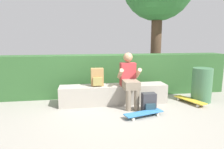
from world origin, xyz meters
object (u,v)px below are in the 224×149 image
at_px(backpack_on_bench, 97,77).
at_px(skateboard_near_person, 144,113).
at_px(backpack_on_ground, 149,103).
at_px(person_skater, 129,78).
at_px(trash_bin, 202,85).
at_px(skateboard_beside_bench, 190,100).
at_px(bench_main, 114,94).

bearing_deg(backpack_on_bench, skateboard_near_person, -48.12).
bearing_deg(backpack_on_ground, person_skater, 123.19).
height_order(backpack_on_ground, trash_bin, trash_bin).
bearing_deg(skateboard_beside_bench, person_skater, 177.15).
distance_m(bench_main, backpack_on_bench, 0.56).
bearing_deg(skateboard_near_person, backpack_on_ground, 53.05).
distance_m(skateboard_near_person, backpack_on_bench, 1.34).
xyz_separation_m(skateboard_beside_bench, backpack_on_ground, (-1.15, -0.39, 0.12)).
relative_size(person_skater, skateboard_beside_bench, 1.45).
xyz_separation_m(person_skater, skateboard_beside_bench, (1.45, -0.07, -0.56)).
distance_m(bench_main, person_skater, 0.57).
bearing_deg(skateboard_beside_bench, backpack_on_bench, 172.72).
xyz_separation_m(skateboard_beside_bench, backpack_on_bench, (-2.15, 0.27, 0.56)).
distance_m(bench_main, backpack_on_ground, 0.92).
relative_size(skateboard_near_person, backpack_on_ground, 2.06).
bearing_deg(backpack_on_bench, backpack_on_ground, -33.74).
xyz_separation_m(skateboard_near_person, skateboard_beside_bench, (1.33, 0.64, 0.00)).
bearing_deg(backpack_on_ground, bench_main, 132.46).
height_order(backpack_on_bench, backpack_on_ground, backpack_on_bench).
height_order(skateboard_near_person, skateboard_beside_bench, same).
relative_size(skateboard_near_person, trash_bin, 1.01).
bearing_deg(skateboard_beside_bench, trash_bin, 15.33).
relative_size(person_skater, trash_bin, 1.46).
distance_m(bench_main, skateboard_near_person, 1.03).
bearing_deg(skateboard_beside_bench, skateboard_near_person, -154.47).
distance_m(backpack_on_bench, trash_bin, 2.50).
bearing_deg(trash_bin, bench_main, 174.76).
bearing_deg(skateboard_near_person, person_skater, 99.74).
bearing_deg(backpack_on_ground, skateboard_near_person, -126.95).
height_order(person_skater, skateboard_beside_bench, person_skater).
distance_m(person_skater, backpack_on_ground, 0.71).
bearing_deg(backpack_on_ground, skateboard_beside_bench, 18.89).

